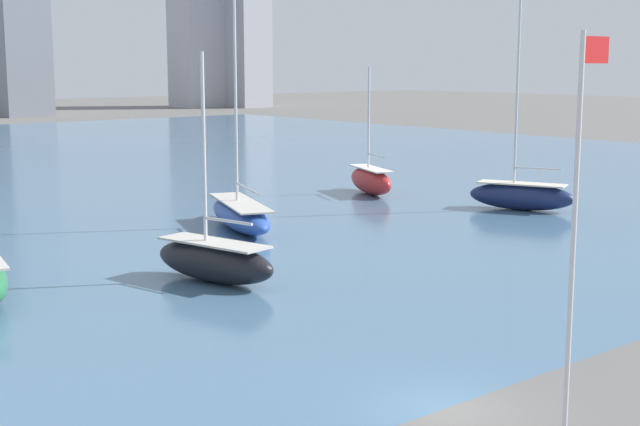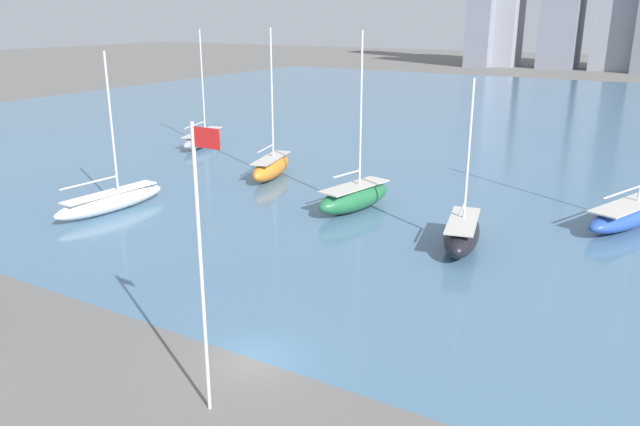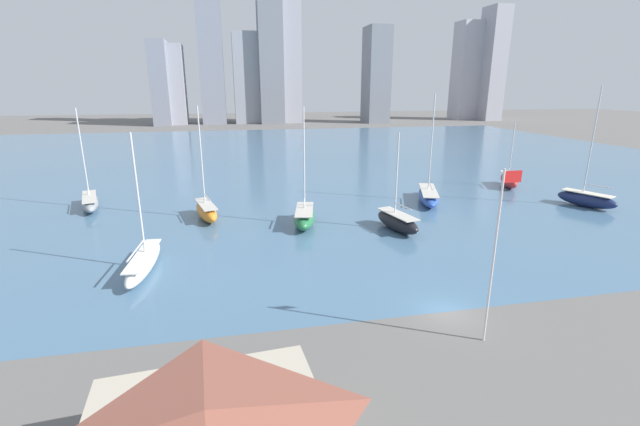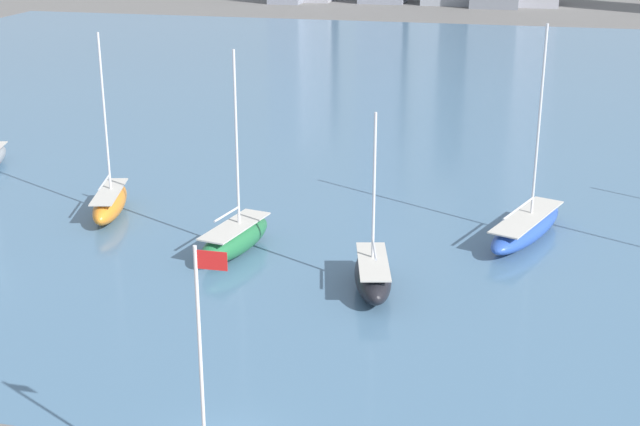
# 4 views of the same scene
# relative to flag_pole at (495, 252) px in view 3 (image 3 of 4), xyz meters

# --- Properties ---
(ground_plane) EXTENTS (500.00, 500.00, 0.00)m
(ground_plane) POSITION_rel_flag_pole_xyz_m (-0.70, 3.82, -6.11)
(ground_plane) COLOR #605E5B
(harbor_water) EXTENTS (180.00, 140.00, 0.00)m
(harbor_water) POSITION_rel_flag_pole_xyz_m (-0.70, 73.82, -6.11)
(harbor_water) COLOR #476B89
(harbor_water) RESTS_ON ground_plane
(flag_pole) EXTENTS (1.24, 0.14, 11.24)m
(flag_pole) POSITION_rel_flag_pole_xyz_m (0.00, 0.00, 0.00)
(flag_pole) COLOR silver
(flag_pole) RESTS_ON ground_plane
(distant_city_skyline) EXTENTS (158.30, 24.41, 73.40)m
(distant_city_skyline) POSITION_rel_flag_pole_xyz_m (21.13, 175.65, 20.15)
(distant_city_skyline) COLOR gray
(distant_city_skyline) RESTS_ON ground_plane
(sailboat_white) EXTENTS (2.42, 9.95, 12.14)m
(sailboat_white) POSITION_rel_flag_pole_xyz_m (-23.47, 15.80, -5.20)
(sailboat_white) COLOR white
(sailboat_white) RESTS_ON harbor_water
(sailboat_red) EXTENTS (4.35, 7.54, 10.21)m
(sailboat_red) POSITION_rel_flag_pole_xyz_m (28.65, 39.01, -4.96)
(sailboat_red) COLOR #B72828
(sailboat_red) RESTS_ON harbor_water
(sailboat_green) EXTENTS (3.98, 8.23, 13.60)m
(sailboat_green) POSITION_rel_flag_pole_xyz_m (-7.37, 25.82, -5.01)
(sailboat_green) COLOR #236B3D
(sailboat_green) RESTS_ON harbor_water
(sailboat_navy) EXTENTS (5.07, 7.87, 15.89)m
(sailboat_navy) POSITION_rel_flag_pole_xyz_m (31.57, 26.16, -4.99)
(sailboat_navy) COLOR #19234C
(sailboat_navy) RESTS_ON harbor_water
(sailboat_gray) EXTENTS (4.50, 9.56, 13.14)m
(sailboat_gray) POSITION_rel_flag_pole_xyz_m (-34.30, 38.93, -5.15)
(sailboat_gray) COLOR gray
(sailboat_gray) RESTS_ON harbor_water
(sailboat_black) EXTENTS (3.79, 7.60, 10.98)m
(sailboat_black) POSITION_rel_flag_pole_xyz_m (2.64, 21.93, -5.03)
(sailboat_black) COLOR black
(sailboat_black) RESTS_ON harbor_water
(sailboat_blue) EXTENTS (6.23, 11.07, 14.84)m
(sailboat_blue) POSITION_rel_flag_pole_xyz_m (11.61, 32.80, -5.14)
(sailboat_blue) COLOR #284CA8
(sailboat_blue) RESTS_ON harbor_water
(sailboat_orange) EXTENTS (3.83, 8.04, 13.61)m
(sailboat_orange) POSITION_rel_flag_pole_xyz_m (-18.78, 30.74, -5.00)
(sailboat_orange) COLOR orange
(sailboat_orange) RESTS_ON harbor_water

